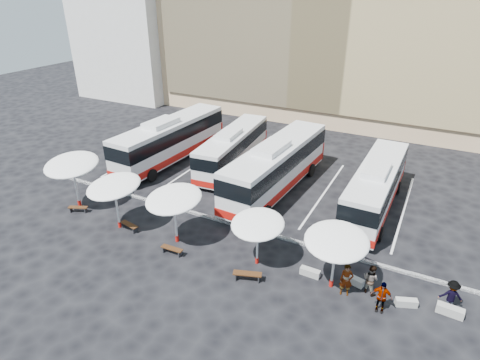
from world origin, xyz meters
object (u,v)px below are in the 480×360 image
at_px(sunshade_1, 114,186).
at_px(conc_bench_2, 406,303).
at_px(bus_1, 233,147).
at_px(passenger_3, 451,295).
at_px(passenger_2, 381,297).
at_px(passenger_0, 346,280).
at_px(conc_bench_3, 450,311).
at_px(wood_bench_1, 129,225).
at_px(sunshade_2, 174,199).
at_px(passenger_1, 371,280).
at_px(bus_2, 277,165).
at_px(wood_bench_2, 172,249).
at_px(sunshade_0, 72,165).
at_px(sunshade_4, 337,241).
at_px(conc_bench_0, 310,272).
at_px(conc_bench_1, 354,280).
at_px(bus_0, 171,139).
at_px(sunshade_3, 258,224).
at_px(bus_3, 376,186).
at_px(wood_bench_3, 247,275).
at_px(wood_bench_0, 78,208).

distance_m(sunshade_1, conc_bench_2, 18.64).
height_order(bus_1, passenger_3, bus_1).
bearing_deg(passenger_2, passenger_0, 163.08).
bearing_deg(conc_bench_3, wood_bench_1, -175.93).
bearing_deg(conc_bench_2, sunshade_2, -177.28).
xyz_separation_m(conc_bench_3, passenger_1, (-3.95, -0.25, 0.64)).
bearing_deg(conc_bench_3, bus_1, 148.86).
height_order(bus_2, sunshade_1, bus_2).
distance_m(wood_bench_2, conc_bench_3, 15.59).
bearing_deg(wood_bench_2, sunshade_2, 112.73).
bearing_deg(bus_2, bus_1, 158.42).
bearing_deg(sunshade_0, conc_bench_2, 0.56).
bearing_deg(passenger_1, passenger_0, 54.12).
distance_m(wood_bench_2, conc_bench_2, 13.53).
relative_size(sunshade_4, passenger_3, 2.17).
height_order(sunshade_4, passenger_2, sunshade_4).
height_order(conc_bench_0, conc_bench_3, conc_bench_3).
relative_size(conc_bench_1, passenger_1, 0.64).
xyz_separation_m(bus_0, sunshade_1, (3.67, -11.14, 0.99)).
bearing_deg(passenger_3, bus_0, -35.13).
xyz_separation_m(sunshade_3, conc_bench_3, (10.40, 0.71, -2.49)).
xyz_separation_m(bus_3, conc_bench_1, (0.67, -8.91, -1.72)).
relative_size(wood_bench_3, conc_bench_3, 1.30).
distance_m(bus_1, sunshade_1, 12.74).
xyz_separation_m(sunshade_0, passenger_3, (25.03, 1.00, -2.51)).
distance_m(sunshade_3, passenger_1, 6.73).
xyz_separation_m(bus_3, conc_bench_2, (3.49, -9.38, -1.73)).
xyz_separation_m(sunshade_1, conc_bench_0, (13.19, 1.11, -2.93)).
bearing_deg(bus_2, sunshade_1, -122.66).
bearing_deg(sunshade_4, bus_3, 87.76).
xyz_separation_m(wood_bench_0, wood_bench_3, (14.28, -1.07, 0.05)).
height_order(bus_1, wood_bench_1, bus_1).
height_order(bus_0, bus_1, bus_0).
height_order(wood_bench_1, wood_bench_2, wood_bench_1).
relative_size(sunshade_3, wood_bench_0, 2.29).
distance_m(bus_3, passenger_3, 10.23).
xyz_separation_m(sunshade_2, wood_bench_1, (-3.63, -0.37, -2.79)).
bearing_deg(passenger_2, conc_bench_3, 18.12).
distance_m(bus_0, passenger_2, 23.64).
height_order(passenger_1, passenger_2, passenger_2).
bearing_deg(wood_bench_3, wood_bench_2, 179.30).
bearing_deg(conc_bench_3, passenger_2, -157.26).
relative_size(conc_bench_1, conc_bench_2, 1.04).
bearing_deg(conc_bench_2, passenger_0, -169.26).
height_order(sunshade_0, conc_bench_0, sunshade_0).
bearing_deg(bus_1, sunshade_2, -83.90).
bearing_deg(passenger_0, wood_bench_3, 179.55).
height_order(sunshade_3, passenger_3, sunshade_3).
bearing_deg(passenger_0, bus_2, 114.12).
relative_size(bus_2, conc_bench_0, 11.91).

